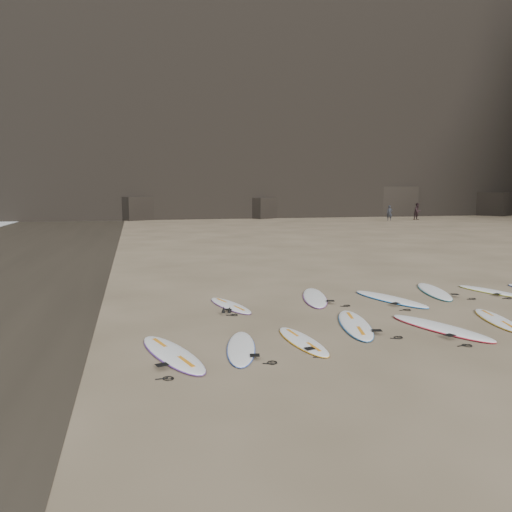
{
  "coord_description": "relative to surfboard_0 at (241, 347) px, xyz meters",
  "views": [
    {
      "loc": [
        -6.02,
        -10.63,
        3.28
      ],
      "look_at": [
        -2.87,
        2.25,
        1.5
      ],
      "focal_mm": 35.0,
      "sensor_mm": 36.0,
      "label": 1
    }
  ],
  "objects": [
    {
      "name": "ground",
      "position": [
        3.96,
        0.91,
        -0.04
      ],
      "size": [
        240.0,
        240.0,
        0.0
      ],
      "primitive_type": "plane",
      "color": "#897559",
      "rests_on": "ground"
    },
    {
      "name": "headland",
      "position": [
        27.8,
        49.69,
        20.98
      ],
      "size": [
        170.0,
        101.0,
        63.47
      ],
      "color": "black",
      "rests_on": "ground"
    },
    {
      "name": "surfboard_0",
      "position": [
        0.0,
        0.0,
        0.0
      ],
      "size": [
        1.04,
        2.38,
        0.08
      ],
      "primitive_type": "ellipsoid",
      "rotation": [
        0.0,
        0.0,
        -0.22
      ],
      "color": "white",
      "rests_on": "ground"
    },
    {
      "name": "surfboard_1",
      "position": [
        1.39,
        0.14,
        -0.0
      ],
      "size": [
        0.76,
        2.28,
        0.08
      ],
      "primitive_type": "ellipsoid",
      "rotation": [
        0.0,
        0.0,
        0.1
      ],
      "color": "white",
      "rests_on": "ground"
    },
    {
      "name": "surfboard_2",
      "position": [
        3.04,
        1.07,
        0.01
      ],
      "size": [
        1.31,
        2.81,
        0.1
      ],
      "primitive_type": "ellipsoid",
      "rotation": [
        0.0,
        0.0,
        -0.25
      ],
      "color": "white",
      "rests_on": "ground"
    },
    {
      "name": "surfboard_3",
      "position": [
        4.88,
        0.34,
        0.01
      ],
      "size": [
        1.57,
        2.86,
        0.1
      ],
      "primitive_type": "ellipsoid",
      "rotation": [
        0.0,
        0.0,
        0.34
      ],
      "color": "white",
      "rests_on": "ground"
    },
    {
      "name": "surfboard_4",
      "position": [
        6.69,
        0.63,
        -0.0
      ],
      "size": [
        1.13,
        2.37,
        0.08
      ],
      "primitive_type": "ellipsoid",
      "rotation": [
        0.0,
        0.0,
        -0.26
      ],
      "color": "white",
      "rests_on": "ground"
    },
    {
      "name": "surfboard_5",
      "position": [
        0.49,
        3.78,
        -0.0
      ],
      "size": [
        1.14,
        2.32,
        0.08
      ],
      "primitive_type": "ellipsoid",
      "rotation": [
        0.0,
        0.0,
        0.28
      ],
      "color": "white",
      "rests_on": "ground"
    },
    {
      "name": "surfboard_6",
      "position": [
        3.16,
        4.17,
        0.01
      ],
      "size": [
        1.36,
        2.82,
        0.1
      ],
      "primitive_type": "ellipsoid",
      "rotation": [
        0.0,
        0.0,
        -0.27
      ],
      "color": "white",
      "rests_on": "ground"
    },
    {
      "name": "surfboard_7",
      "position": [
        5.28,
        3.44,
        0.01
      ],
      "size": [
        1.52,
        2.84,
        0.1
      ],
      "primitive_type": "ellipsoid",
      "rotation": [
        0.0,
        0.0,
        0.33
      ],
      "color": "white",
      "rests_on": "ground"
    },
    {
      "name": "surfboard_8",
      "position": [
        7.19,
        4.11,
        0.01
      ],
      "size": [
        1.41,
        2.86,
        0.1
      ],
      "primitive_type": "ellipsoid",
      "rotation": [
        0.0,
        0.0,
        -0.28
      ],
      "color": "white",
      "rests_on": "ground"
    },
    {
      "name": "surfboard_9",
      "position": [
        8.97,
        3.76,
        -0.0
      ],
      "size": [
        1.21,
        2.29,
        0.08
      ],
      "primitive_type": "ellipsoid",
      "rotation": [
        0.0,
        0.0,
        0.32
      ],
      "color": "white",
      "rests_on": "ground"
    },
    {
      "name": "surfboard_11",
      "position": [
        -1.41,
        -0.05,
        0.01
      ],
      "size": [
        1.47,
        2.8,
        0.1
      ],
      "primitive_type": "ellipsoid",
      "rotation": [
        0.0,
        0.0,
        0.32
      ],
      "color": "white",
      "rests_on": "ground"
    },
    {
      "name": "person_a",
      "position": [
        24.14,
        38.09,
        0.76
      ],
      "size": [
        0.7,
        0.64,
        1.6
      ],
      "primitive_type": "imported",
      "rotation": [
        0.0,
        0.0,
        5.72
      ],
      "color": "black",
      "rests_on": "ground"
    },
    {
      "name": "person_b",
      "position": [
        27.82,
        38.72,
        0.85
      ],
      "size": [
        1.02,
        0.88,
        1.79
      ],
      "primitive_type": "imported",
      "rotation": [
        0.0,
        0.0,
        0.26
      ],
      "color": "black",
      "rests_on": "ground"
    }
  ]
}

